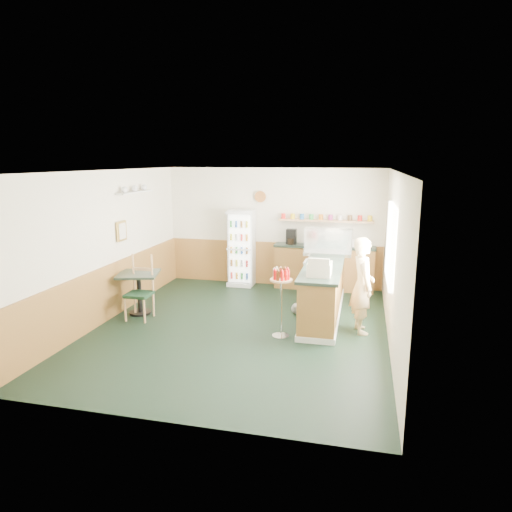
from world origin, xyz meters
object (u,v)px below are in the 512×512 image
(cash_register, at_px, (319,269))
(cafe_chair, at_px, (141,285))
(display_case, at_px, (328,242))
(shopkeeper, at_px, (362,286))
(cafe_table, at_px, (139,285))
(drinks_fridge, at_px, (242,248))
(condiment_stand, at_px, (281,291))

(cash_register, distance_m, cafe_chair, 3.30)
(cash_register, bearing_deg, display_case, 91.12)
(shopkeeper, relative_size, cafe_chair, 1.39)
(cafe_table, bearing_deg, drinks_fridge, 60.93)
(cafe_table, bearing_deg, cafe_chair, -52.99)
(cash_register, relative_size, condiment_stand, 0.35)
(shopkeeper, bearing_deg, drinks_fridge, 33.44)
(cash_register, distance_m, cafe_table, 3.45)
(display_case, relative_size, condiment_stand, 0.82)
(cash_register, xyz_separation_m, shopkeeper, (0.70, 0.24, -0.30))
(shopkeeper, relative_size, condiment_stand, 1.42)
(drinks_fridge, height_order, condiment_stand, drinks_fridge)
(cash_register, distance_m, condiment_stand, 0.73)
(condiment_stand, relative_size, cafe_table, 1.30)
(shopkeeper, xyz_separation_m, cafe_chair, (-3.97, -0.19, -0.20))
(display_case, distance_m, cafe_table, 3.78)
(display_case, bearing_deg, drinks_fridge, 155.48)
(display_case, relative_size, cash_register, 2.34)
(condiment_stand, bearing_deg, cafe_table, 169.51)
(display_case, bearing_deg, cafe_chair, -152.86)
(drinks_fridge, bearing_deg, display_case, -24.52)
(condiment_stand, bearing_deg, cafe_chair, 172.71)
(display_case, xyz_separation_m, cafe_chair, (-3.27, -1.67, -0.66))
(drinks_fridge, xyz_separation_m, shopkeeper, (2.75, -2.42, -0.06))
(shopkeeper, distance_m, cafe_table, 4.11)
(condiment_stand, bearing_deg, cash_register, 25.91)
(display_case, height_order, condiment_stand, display_case)
(display_case, distance_m, cash_register, 1.74)
(cash_register, relative_size, cafe_chair, 0.34)
(shopkeeper, bearing_deg, cafe_table, 74.92)
(drinks_fridge, relative_size, display_case, 1.88)
(drinks_fridge, bearing_deg, cafe_chair, -115.00)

